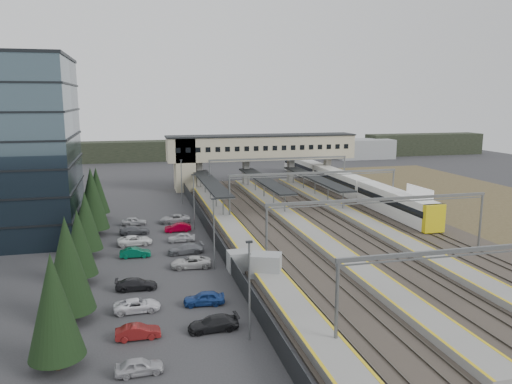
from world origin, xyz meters
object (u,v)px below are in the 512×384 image
object	(u,v)px
relay_cabin_far	(239,261)
footbridge	(249,150)
train	(340,182)
relay_cabin_near	(266,266)
billboard	(419,199)

from	to	relation	value
relay_cabin_far	footbridge	distance (m)	53.18
relay_cabin_far	train	world-z (taller)	train
relay_cabin_near	billboard	xyz separation A→B (m)	(28.37, 16.76, 2.57)
relay_cabin_far	relay_cabin_near	bearing A→B (deg)	-52.09
relay_cabin_far	billboard	distance (m)	33.75
relay_cabin_far	footbridge	xyz separation A→B (m)	(13.15, 51.07, 6.83)
footbridge	billboard	size ratio (longest dim) A/B	6.11
relay_cabin_near	footbridge	size ratio (longest dim) A/B	0.09
relay_cabin_near	relay_cabin_far	size ratio (longest dim) A/B	1.53
train	relay_cabin_far	bearing A→B (deg)	-126.17
billboard	relay_cabin_near	bearing A→B (deg)	-149.42
relay_cabin_near	billboard	size ratio (longest dim) A/B	0.58
billboard	relay_cabin_far	bearing A→B (deg)	-155.73
footbridge	train	bearing A→B (deg)	-33.55
relay_cabin_far	footbridge	size ratio (longest dim) A/B	0.06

